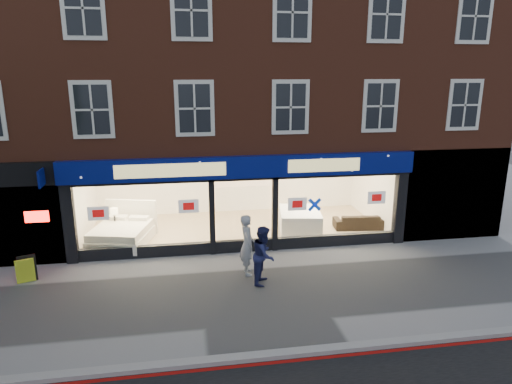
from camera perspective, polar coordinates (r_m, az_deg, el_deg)
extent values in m
plane|color=gray|center=(12.82, 0.41, -12.54)|extent=(120.00, 120.00, 0.00)
cube|color=#8C0A07|center=(10.22, 3.54, -20.42)|extent=(60.00, 0.10, 0.01)
cube|color=gray|center=(10.35, 3.29, -19.55)|extent=(60.00, 0.25, 0.12)
cube|color=tan|center=(17.58, -2.48, -4.57)|extent=(11.00, 4.50, 0.10)
cube|color=brown|center=(18.33, -3.41, 17.20)|extent=(19.00, 8.00, 6.70)
cube|color=navy|center=(14.53, -1.48, 3.15)|extent=(11.40, 0.28, 0.70)
cube|color=black|center=(15.51, -1.52, -6.69)|extent=(11.00, 0.18, 0.40)
cube|color=black|center=(15.41, -22.28, -3.65)|extent=(0.35, 0.30, 2.60)
cube|color=black|center=(16.73, 17.49, -1.79)|extent=(0.35, 0.30, 2.60)
cube|color=white|center=(14.95, -13.96, -2.90)|extent=(4.20, 0.02, 2.10)
cube|color=white|center=(15.77, 10.28, -1.76)|extent=(4.20, 0.02, 2.10)
cube|color=white|center=(15.35, -1.63, -3.16)|extent=(1.80, 0.02, 2.10)
cube|color=silver|center=(19.37, -3.32, 1.12)|extent=(11.00, 0.20, 2.60)
cube|color=#FFEAC6|center=(16.90, -2.58, 3.60)|extent=(11.00, 4.50, 0.12)
cube|color=#FF140C|center=(15.46, -25.72, -2.80)|extent=(0.70, 0.04, 0.35)
cube|color=black|center=(17.74, 23.15, -0.21)|extent=(4.00, 0.40, 3.30)
cube|color=white|center=(16.55, -16.45, -5.59)|extent=(2.25, 2.48, 0.37)
cube|color=white|center=(16.45, -16.53, -4.56)|extent=(2.16, 2.38, 0.26)
cube|color=white|center=(17.39, -15.26, -2.95)|extent=(1.85, 0.58, 1.26)
cube|color=white|center=(17.20, -16.91, -3.06)|extent=(0.74, 0.49, 0.13)
cube|color=white|center=(16.93, -14.42, -3.16)|extent=(0.74, 0.49, 0.13)
cube|color=brown|center=(17.12, -17.14, -4.64)|extent=(0.54, 0.54, 0.55)
cube|color=white|center=(17.37, 5.48, -4.27)|extent=(1.76, 2.09, 0.25)
cube|color=white|center=(17.29, 5.50, -3.50)|extent=(1.76, 2.09, 0.25)
cube|color=white|center=(17.21, 5.52, -2.72)|extent=(1.76, 2.09, 0.25)
imported|color=black|center=(17.82, 12.72, -3.56)|extent=(1.95, 0.94, 0.55)
cube|color=#D8EB29|center=(14.83, -26.78, -8.65)|extent=(0.58, 0.47, 0.78)
imported|color=#A5A7AC|center=(13.61, -1.10, -6.59)|extent=(0.47, 0.69, 1.85)
imported|color=#1A1E49|center=(13.07, 1.00, -7.86)|extent=(0.91, 1.01, 1.70)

